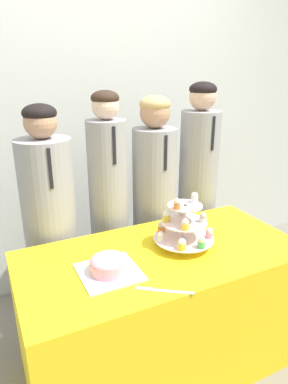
% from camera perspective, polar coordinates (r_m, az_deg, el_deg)
% --- Properties ---
extents(wall_back, '(9.00, 0.06, 2.70)m').
position_cam_1_polar(wall_back, '(2.62, -8.80, 13.24)').
color(wall_back, silver).
rests_on(wall_back, ground_plane).
extents(table, '(1.49, 0.72, 0.74)m').
position_cam_1_polar(table, '(2.03, 3.01, -19.08)').
color(table, yellow).
rests_on(table, ground_plane).
extents(round_cake, '(0.27, 0.27, 0.10)m').
position_cam_1_polar(round_cake, '(1.63, -5.87, -12.00)').
color(round_cake, white).
rests_on(round_cake, table).
extents(cake_knife, '(0.22, 0.16, 0.01)m').
position_cam_1_polar(cake_knife, '(1.54, 1.75, -16.02)').
color(cake_knife, silver).
rests_on(cake_knife, table).
extents(cupcake_stand, '(0.32, 0.32, 0.29)m').
position_cam_1_polar(cupcake_stand, '(1.84, 6.58, -5.54)').
color(cupcake_stand, silver).
rests_on(cupcake_stand, table).
extents(student_0, '(0.32, 0.32, 1.47)m').
position_cam_1_polar(student_0, '(2.17, -15.12, -6.89)').
color(student_0, '#939399').
rests_on(student_0, ground_plane).
extents(student_1, '(0.25, 0.25, 1.53)m').
position_cam_1_polar(student_1, '(2.24, -5.78, -4.13)').
color(student_1, '#939399').
rests_on(student_1, ground_plane).
extents(student_2, '(0.29, 0.29, 1.49)m').
position_cam_1_polar(student_2, '(2.36, 1.66, -3.22)').
color(student_2, '#939399').
rests_on(student_2, ground_plane).
extents(student_3, '(0.27, 0.28, 1.57)m').
position_cam_1_polar(student_3, '(2.52, 8.81, -1.02)').
color(student_3, '#939399').
rests_on(student_3, ground_plane).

